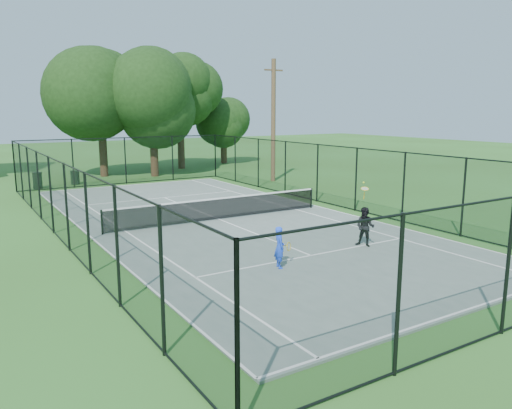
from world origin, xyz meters
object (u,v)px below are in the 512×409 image
utility_pole (273,120)px  trash_bin_left (37,180)px  trash_bin_right (75,177)px  tennis_net (219,208)px  player_black (365,227)px  player_blue (280,247)px

utility_pole → trash_bin_left: bearing=161.3°
trash_bin_left → trash_bin_right: size_ratio=1.14×
tennis_net → trash_bin_right: 14.71m
utility_pole → player_black: (-6.49, -15.46, -3.29)m
tennis_net → player_blue: 7.07m
tennis_net → player_black: bearing=-70.5°
trash_bin_right → tennis_net: bearing=-78.7°
player_blue → trash_bin_right: bearing=93.5°
trash_bin_left → utility_pole: 15.21m
tennis_net → player_black: (2.29, -6.46, 0.17)m
tennis_net → trash_bin_right: tennis_net is taller
trash_bin_left → player_black: size_ratio=0.46×
tennis_net → utility_pole: (8.78, 9.00, 3.47)m
utility_pole → player_blue: size_ratio=6.31×
utility_pole → player_black: 17.09m
trash_bin_left → trash_bin_right: bearing=16.4°
tennis_net → trash_bin_right: (-2.89, 14.42, -0.13)m
player_blue → player_black: 3.89m
utility_pole → player_blue: bearing=-123.1°
tennis_net → utility_pole: bearing=45.7°
trash_bin_right → player_black: 21.52m
trash_bin_right → player_blue: player_blue is taller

